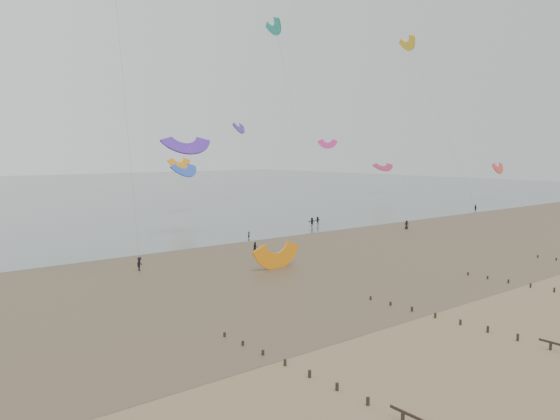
% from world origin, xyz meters
% --- Properties ---
extents(ground, '(500.00, 500.00, 0.00)m').
position_xyz_m(ground, '(0.00, 0.00, 0.00)').
color(ground, brown).
rests_on(ground, ground).
extents(sea_and_shore, '(500.00, 665.00, 0.03)m').
position_xyz_m(sea_and_shore, '(-4.08, 34.40, 0.01)').
color(sea_and_shore, '#475654').
rests_on(sea_and_shore, ground).
extents(kitesurfers, '(145.00, 19.53, 1.82)m').
position_xyz_m(kitesurfers, '(28.58, 49.90, 0.86)').
color(kitesurfers, black).
rests_on(kitesurfers, ground).
extents(grounded_kite, '(6.85, 5.49, 3.62)m').
position_xyz_m(grounded_kite, '(6.13, 30.16, 0.00)').
color(grounded_kite, orange).
rests_on(grounded_kite, ground).
extents(kites_airborne, '(254.61, 119.12, 38.12)m').
position_xyz_m(kites_airborne, '(-3.00, 87.33, 22.87)').
color(kites_airborne, '#4A21A3').
rests_on(kites_airborne, ground).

